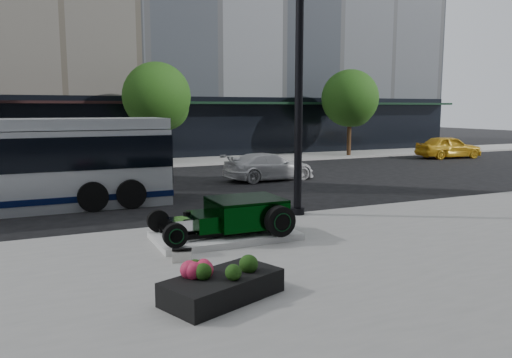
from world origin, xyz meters
name	(u,v)px	position (x,y,z in m)	size (l,w,h in m)	color
ground	(223,209)	(0.00, 0.00, 0.00)	(120.00, 120.00, 0.00)	black
sidewalk_near	(497,345)	(0.00, -10.50, 0.06)	(70.00, 17.00, 0.12)	gray
sidewalk_far	(137,164)	(0.00, 14.00, 0.06)	(70.00, 4.00, 0.12)	gray
street_trees	(159,99)	(1.15, 13.07, 3.77)	(29.80, 3.80, 5.70)	black
display_plinth	(225,236)	(-1.45, -3.95, 0.20)	(3.40, 1.80, 0.15)	silver
hot_rod	(238,214)	(-1.12, -3.95, 0.70)	(3.22, 2.00, 0.81)	black
info_plaque	(182,255)	(-2.91, -5.23, 0.24)	(0.46, 0.39, 0.31)	silver
lamppost	(299,94)	(1.52, -2.20, 3.67)	(0.42, 0.42, 7.67)	black
flower_planter	(222,285)	(-2.88, -7.52, 0.36)	(2.21, 1.64, 0.64)	black
white_sedan	(269,167)	(4.27, 5.33, 0.62)	(1.74, 4.28, 1.24)	silver
yellow_taxi	(448,147)	(19.46, 9.55, 0.73)	(1.73, 4.31, 1.47)	gold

